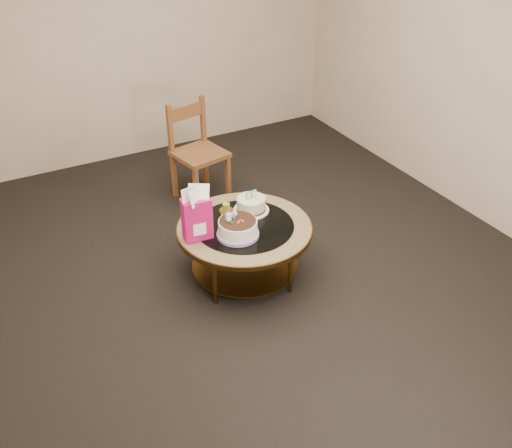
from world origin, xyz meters
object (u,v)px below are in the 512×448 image
coffee_table (245,234)px  dining_chair (197,151)px  decorated_cake (238,229)px  cream_cake (251,205)px  gift_bag (197,213)px

coffee_table → dining_chair: (0.19, 1.30, 0.09)m
decorated_cake → dining_chair: 1.43m
cream_cake → dining_chair: size_ratio=0.30×
coffee_table → decorated_cake: bearing=-137.7°
decorated_cake → gift_bag: gift_bag is taller
dining_chair → cream_cake: bearing=-104.1°
coffee_table → cream_cake: 0.25m
coffee_table → decorated_cake: (-0.11, -0.10, 0.14)m
cream_cake → dining_chair: dining_chair is taller
decorated_cake → gift_bag: 0.32m
cream_cake → coffee_table: bearing=-139.0°
gift_bag → dining_chair: bearing=73.1°
gift_bag → dining_chair: (0.55, 1.29, -0.19)m
coffee_table → decorated_cake: size_ratio=3.33×
gift_bag → dining_chair: size_ratio=0.44×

